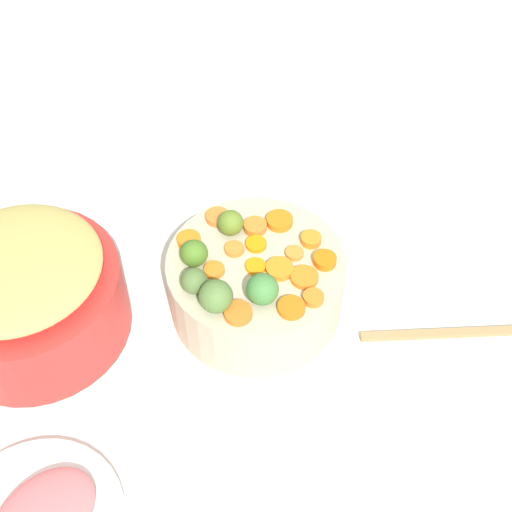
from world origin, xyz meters
The scene contains 27 objects.
tabletop centered at (0.00, 0.00, 0.01)m, with size 2.40×2.40×0.02m, color silver.
serving_bowl_carrots centered at (-0.04, -0.04, 0.07)m, with size 0.25×0.25×0.10m, color #BCB094.
metal_pot centered at (0.27, 0.02, 0.08)m, with size 0.26×0.26×0.11m, color red.
stuffing_mound centered at (0.27, 0.02, 0.15)m, with size 0.22×0.22×0.04m, color tan.
carrot_slice_0 centered at (-0.11, -0.08, 0.13)m, with size 0.03×0.03×0.01m, color orange.
carrot_slice_1 centered at (-0.13, -0.04, 0.13)m, with size 0.03×0.03×0.01m, color orange.
carrot_slice_2 centered at (0.06, -0.07, 0.13)m, with size 0.03×0.03×0.01m, color orange.
carrot_slice_3 centered at (-0.07, -0.11, 0.13)m, with size 0.04×0.04×0.01m, color orange.
carrot_slice_4 centered at (0.02, -0.02, 0.12)m, with size 0.03×0.03×0.01m, color orange.
carrot_slice_5 centered at (0.02, -0.11, 0.13)m, with size 0.03×0.03×0.01m, color orange.
carrot_slice_6 centered at (-0.12, 0.02, 0.13)m, with size 0.03×0.03×0.01m, color orange.
carrot_slice_7 centered at (-0.04, -0.03, 0.12)m, with size 0.03×0.03×0.01m, color orange.
carrot_slice_8 centered at (-0.03, -0.10, 0.13)m, with size 0.03×0.03×0.01m, color orange.
carrot_slice_9 centered at (-0.04, -0.07, 0.12)m, with size 0.03×0.03×0.01m, color orange.
carrot_slice_10 centered at (-0.10, -0.01, 0.12)m, with size 0.04×0.04×0.01m, color orange.
carrot_slice_11 centered at (-0.01, -0.06, 0.12)m, with size 0.03×0.03×0.01m, color orange.
carrot_slice_12 centered at (-0.07, -0.02, 0.13)m, with size 0.04×0.04×0.01m, color orange.
carrot_slice_13 centered at (-0.09, -0.05, 0.12)m, with size 0.03×0.03×0.01m, color orange.
carrot_slice_14 centered at (-0.02, 0.05, 0.13)m, with size 0.04×0.04×0.01m, color orange.
carrot_slice_15 centered at (-0.09, 0.04, 0.13)m, with size 0.04×0.04×0.01m, color orange.
brussels_sprout_0 centered at (-0.05, 0.02, 0.14)m, with size 0.04×0.04×0.04m, color #437E3D.
brussels_sprout_1 centered at (0.04, 0.01, 0.14)m, with size 0.03×0.03×0.03m, color #4F6D37.
brussels_sprout_2 centered at (0.04, -0.03, 0.14)m, with size 0.04×0.04×0.04m, color #4A7624.
brussels_sprout_3 centered at (0.00, -0.09, 0.14)m, with size 0.04×0.04×0.04m, color olive.
brussels_sprout_4 centered at (0.01, 0.04, 0.14)m, with size 0.04×0.04×0.04m, color #537539.
wooden_spoon centered at (-0.40, -0.02, 0.03)m, with size 0.31×0.07×0.01m.
dish_towel centered at (0.27, -0.35, 0.02)m, with size 0.18×0.13×0.01m, color beige.
Camera 1 is at (-0.07, 0.52, 0.79)m, focal length 45.41 mm.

